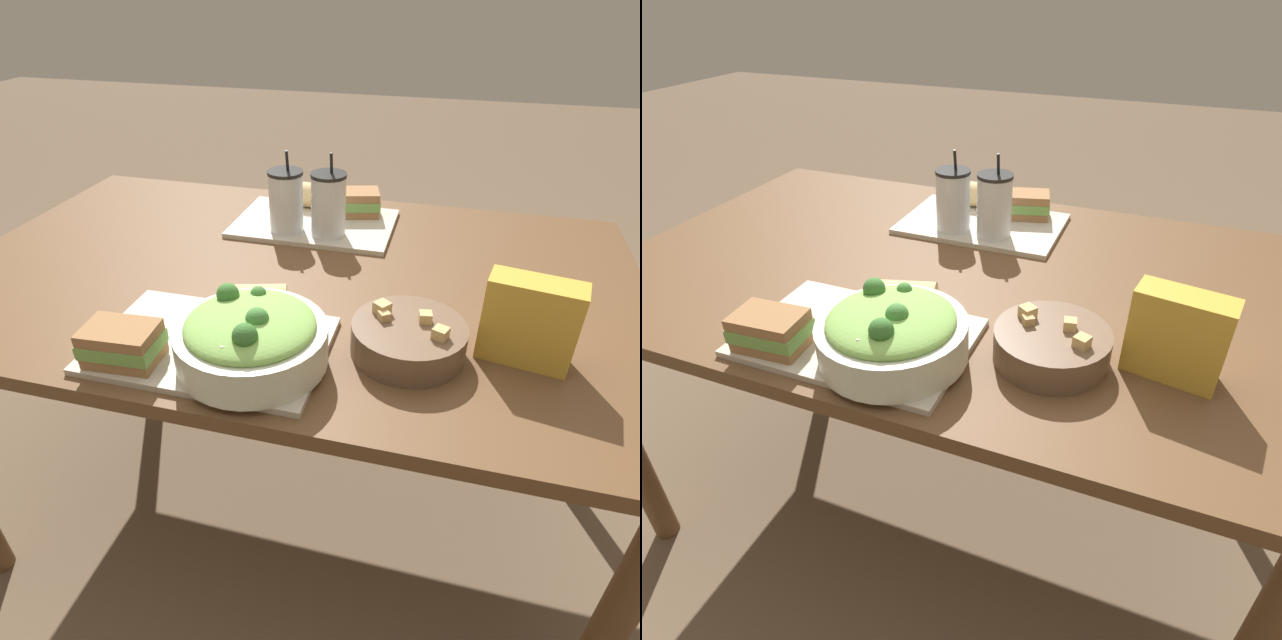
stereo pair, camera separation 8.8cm
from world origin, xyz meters
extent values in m
plane|color=brown|center=(0.00, 0.00, 0.00)|extent=(12.00, 12.00, 0.00)
cube|color=brown|center=(0.00, 0.00, 0.74)|extent=(1.50, 0.95, 0.03)
cylinder|color=brown|center=(0.69, -0.41, 0.36)|extent=(0.06, 0.06, 0.73)
cylinder|color=brown|center=(-0.69, 0.41, 0.36)|extent=(0.06, 0.06, 0.73)
cylinder|color=brown|center=(0.69, 0.41, 0.36)|extent=(0.06, 0.06, 0.73)
cube|color=#BCB29E|center=(-0.05, -0.31, 0.76)|extent=(0.40, 0.27, 0.01)
cube|color=#BCB29E|center=(-0.01, 0.25, 0.76)|extent=(0.40, 0.27, 0.01)
cylinder|color=beige|center=(0.04, -0.34, 0.80)|extent=(0.25, 0.25, 0.07)
ellipsoid|color=#7FB251|center=(0.04, -0.34, 0.84)|extent=(0.21, 0.21, 0.05)
sphere|color=#38702D|center=(-0.01, -0.29, 0.86)|extent=(0.04, 0.04, 0.04)
sphere|color=#427F38|center=(0.06, -0.35, 0.86)|extent=(0.04, 0.04, 0.04)
sphere|color=#427F38|center=(0.03, -0.27, 0.86)|extent=(0.03, 0.03, 0.03)
sphere|color=#38702D|center=(0.06, -0.40, 0.86)|extent=(0.04, 0.04, 0.04)
sphere|color=#427F38|center=(0.06, -0.36, 0.85)|extent=(0.02, 0.02, 0.02)
cube|color=beige|center=(0.08, -0.36, 0.85)|extent=(0.05, 0.05, 0.01)
cube|color=beige|center=(0.03, -0.40, 0.85)|extent=(0.05, 0.06, 0.01)
cylinder|color=brown|center=(0.29, -0.24, 0.79)|extent=(0.20, 0.20, 0.06)
cylinder|color=brown|center=(0.29, -0.24, 0.81)|extent=(0.18, 0.18, 0.01)
cube|color=tan|center=(0.24, -0.21, 0.82)|extent=(0.03, 0.03, 0.02)
cube|color=tan|center=(0.34, -0.26, 0.82)|extent=(0.03, 0.03, 0.02)
cube|color=tan|center=(0.31, -0.22, 0.82)|extent=(0.02, 0.02, 0.02)
cube|color=tan|center=(0.24, -0.23, 0.82)|extent=(0.03, 0.03, 0.02)
cube|color=olive|center=(-0.16, -0.39, 0.78)|extent=(0.12, 0.09, 0.02)
cube|color=#6B9E47|center=(-0.16, -0.39, 0.80)|extent=(0.13, 0.09, 0.02)
cube|color=olive|center=(-0.16, -0.39, 0.82)|extent=(0.12, 0.09, 0.02)
cylinder|color=tan|center=(0.00, -0.21, 0.80)|extent=(0.13, 0.10, 0.07)
cylinder|color=beige|center=(0.05, -0.20, 0.80)|extent=(0.02, 0.06, 0.06)
cube|color=olive|center=(0.08, 0.32, 0.78)|extent=(0.13, 0.11, 0.02)
cube|color=#6B9E47|center=(0.08, 0.32, 0.80)|extent=(0.14, 0.11, 0.02)
cube|color=olive|center=(0.08, 0.32, 0.82)|extent=(0.13, 0.11, 0.02)
cylinder|color=tan|center=(-0.04, 0.35, 0.80)|extent=(0.11, 0.07, 0.07)
cylinder|color=beige|center=(0.01, 0.35, 0.80)|extent=(0.01, 0.06, 0.06)
cylinder|color=silver|center=(-0.06, 0.18, 0.84)|extent=(0.08, 0.08, 0.14)
cylinder|color=black|center=(-0.06, 0.18, 0.83)|extent=(0.07, 0.07, 0.12)
cylinder|color=black|center=(-0.06, 0.18, 0.91)|extent=(0.09, 0.09, 0.01)
cylinder|color=black|center=(-0.06, 0.18, 0.94)|extent=(0.01, 0.01, 0.06)
cylinder|color=silver|center=(0.04, 0.18, 0.84)|extent=(0.08, 0.08, 0.14)
cylinder|color=maroon|center=(0.04, 0.18, 0.83)|extent=(0.07, 0.07, 0.12)
cylinder|color=black|center=(0.04, 0.18, 0.92)|extent=(0.09, 0.09, 0.01)
cylinder|color=black|center=(0.05, 0.18, 0.94)|extent=(0.01, 0.01, 0.06)
cube|color=gold|center=(0.48, -0.20, 0.83)|extent=(0.16, 0.09, 0.15)
camera|label=1|loc=(0.33, -1.00, 1.31)|focal=30.00mm
camera|label=2|loc=(0.41, -0.97, 1.31)|focal=30.00mm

